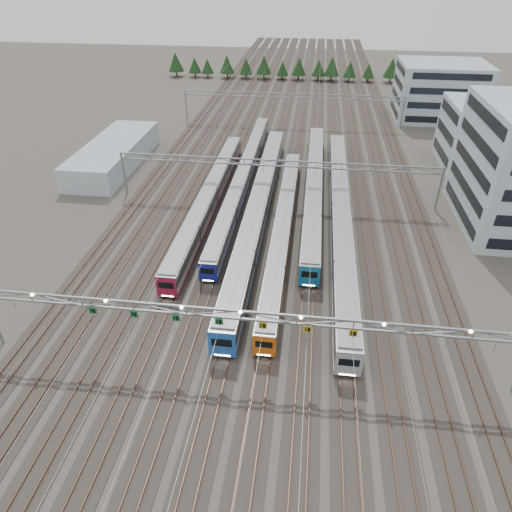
# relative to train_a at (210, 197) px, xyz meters

# --- Properties ---
(ground) EXTENTS (400.00, 400.00, 0.00)m
(ground) POSITION_rel_train_a_xyz_m (11.25, -36.26, -2.05)
(ground) COLOR #47423A
(ground) RESTS_ON ground
(track_bed) EXTENTS (54.00, 260.00, 5.42)m
(track_bed) POSITION_rel_train_a_xyz_m (11.25, 63.74, -0.56)
(track_bed) COLOR #2D2823
(track_bed) RESTS_ON ground
(train_a) EXTENTS (2.77, 52.88, 3.60)m
(train_a) POSITION_rel_train_a_xyz_m (0.00, 0.00, 0.00)
(train_a) COLOR black
(train_a) RESTS_ON ground
(train_b) EXTENTS (2.55, 64.61, 3.31)m
(train_b) POSITION_rel_train_a_xyz_m (4.50, 9.84, -0.15)
(train_b) COLOR black
(train_b) RESTS_ON ground
(train_c) EXTENTS (3.06, 66.10, 4.00)m
(train_c) POSITION_rel_train_a_xyz_m (9.00, -2.77, 0.20)
(train_c) COLOR black
(train_c) RESTS_ON ground
(train_d) EXTENTS (2.57, 53.71, 3.34)m
(train_d) POSITION_rel_train_a_xyz_m (13.50, -8.26, -0.13)
(train_d) COLOR black
(train_d) RESTS_ON ground
(train_e) EXTENTS (2.85, 56.59, 3.71)m
(train_e) POSITION_rel_train_a_xyz_m (18.00, 6.43, 0.05)
(train_e) COLOR black
(train_e) RESTS_ON ground
(train_f) EXTENTS (2.91, 67.04, 3.79)m
(train_f) POSITION_rel_train_a_xyz_m (22.50, -3.34, 0.10)
(train_f) COLOR black
(train_f) RESTS_ON ground
(gantry_near) EXTENTS (56.36, 0.61, 8.08)m
(gantry_near) POSITION_rel_train_a_xyz_m (11.20, -36.38, 5.04)
(gantry_near) COLOR gray
(gantry_near) RESTS_ON ground
(gantry_mid) EXTENTS (56.36, 0.36, 8.00)m
(gantry_mid) POSITION_rel_train_a_xyz_m (11.25, 3.74, 4.34)
(gantry_mid) COLOR gray
(gantry_mid) RESTS_ON ground
(gantry_far) EXTENTS (56.36, 0.36, 8.00)m
(gantry_far) POSITION_rel_train_a_xyz_m (11.25, 48.74, 4.34)
(gantry_far) COLOR gray
(gantry_far) RESTS_ON ground
(depot_bldg_mid) EXTENTS (14.00, 16.00, 12.77)m
(depot_bldg_mid) POSITION_rel_train_a_xyz_m (51.44, 26.78, 4.33)
(depot_bldg_mid) COLOR #9CB0BB
(depot_bldg_mid) RESTS_ON ground
(depot_bldg_north) EXTENTS (22.00, 18.00, 14.08)m
(depot_bldg_north) POSITION_rel_train_a_xyz_m (49.80, 59.86, 4.99)
(depot_bldg_north) COLOR #9CB0BB
(depot_bldg_north) RESTS_ON ground
(west_shed) EXTENTS (10.00, 30.00, 4.77)m
(west_shed) POSITION_rel_train_a_xyz_m (-24.03, 16.53, 0.34)
(west_shed) COLOR #9CB0BB
(west_shed) RESTS_ON ground
(treeline) EXTENTS (93.80, 5.60, 7.02)m
(treeline) POSITION_rel_train_a_xyz_m (10.35, 99.05, 2.18)
(treeline) COLOR #332114
(treeline) RESTS_ON ground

